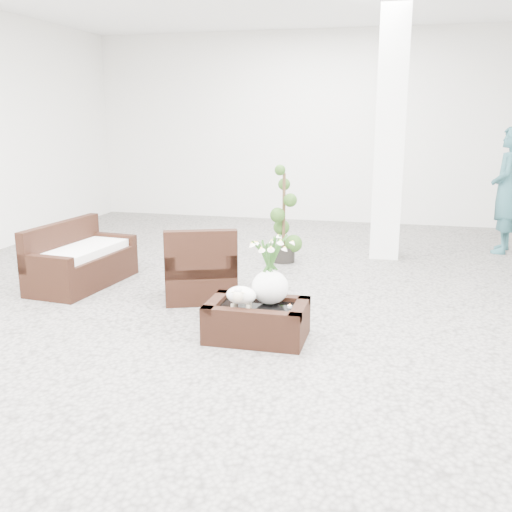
% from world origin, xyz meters
% --- Properties ---
extents(ground, '(11.00, 11.00, 0.00)m').
position_xyz_m(ground, '(0.00, 0.00, 0.00)').
color(ground, gray).
rests_on(ground, ground).
extents(column, '(0.40, 0.40, 3.50)m').
position_xyz_m(column, '(1.20, 2.80, 1.75)').
color(column, white).
rests_on(column, ground).
extents(coffee_table, '(0.90, 0.60, 0.31)m').
position_xyz_m(coffee_table, '(0.17, -0.75, 0.16)').
color(coffee_table, black).
rests_on(coffee_table, ground).
extents(sheep_figurine, '(0.28, 0.23, 0.21)m').
position_xyz_m(sheep_figurine, '(0.05, -0.85, 0.42)').
color(sheep_figurine, white).
rests_on(sheep_figurine, coffee_table).
extents(planter_narcissus, '(0.44, 0.44, 0.80)m').
position_xyz_m(planter_narcissus, '(0.27, -0.65, 0.71)').
color(planter_narcissus, white).
rests_on(planter_narcissus, coffee_table).
extents(tealight, '(0.04, 0.04, 0.03)m').
position_xyz_m(tealight, '(0.47, -0.73, 0.33)').
color(tealight, white).
rests_on(tealight, coffee_table).
extents(armchair, '(0.99, 0.97, 0.83)m').
position_xyz_m(armchair, '(-0.75, 0.33, 0.41)').
color(armchair, black).
rests_on(armchair, ground).
extents(loveseat, '(0.82, 1.47, 0.75)m').
position_xyz_m(loveseat, '(-2.28, 0.45, 0.38)').
color(loveseat, black).
rests_on(loveseat, ground).
extents(topiary, '(0.35, 0.35, 1.32)m').
position_xyz_m(topiary, '(-0.16, 2.16, 0.66)').
color(topiary, '#264616').
rests_on(topiary, ground).
extents(shopper, '(0.57, 0.75, 1.84)m').
position_xyz_m(shopper, '(2.89, 3.52, 0.92)').
color(shopper, '#2A575F').
rests_on(shopper, ground).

